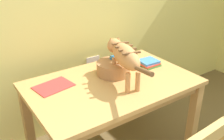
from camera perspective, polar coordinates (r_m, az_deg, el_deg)
name	(u,v)px	position (r m, az deg, el deg)	size (l,w,h in m)	color
wall_rear	(66,3)	(2.38, -9.97, 14.32)	(5.31, 0.11, 2.50)	#EBDC76
dining_table	(112,92)	(2.07, 0.00, -4.80)	(1.29, 0.82, 0.74)	tan
cat	(124,56)	(1.95, 2.68, 3.17)	(0.25, 0.71, 0.30)	#CC884D
saucer_bowl	(114,68)	(2.21, 0.52, 0.36)	(0.19, 0.19, 0.03)	#B8AFA6
coffee_mug	(115,62)	(2.19, 0.62, 1.82)	(0.12, 0.08, 0.09)	#2C74BE
magazine	(54,86)	(2.00, -12.69, -3.51)	(0.27, 0.20, 0.01)	red
book_stack	(149,63)	(2.30, 8.12, 1.52)	(0.17, 0.15, 0.05)	#549C53
wicker_basket	(113,68)	(2.12, 0.30, 0.46)	(0.27, 0.27, 0.11)	#AD7646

